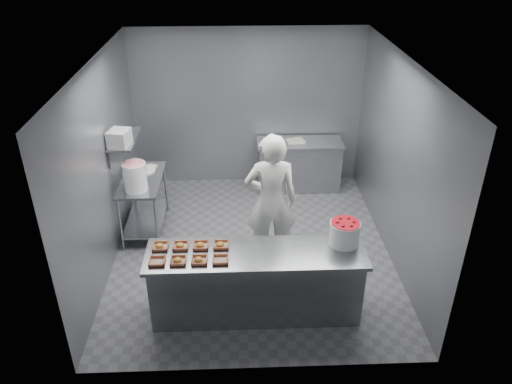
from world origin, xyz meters
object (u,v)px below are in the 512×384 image
tray_7 (221,245)px  tray_6 (201,245)px  tray_2 (199,260)px  strawberry_tub (345,232)px  appliance (119,138)px  prep_table (143,197)px  tray_1 (178,261)px  worker (271,201)px  glaze_bucket (135,176)px  tray_3 (221,260)px  service_counter (256,283)px  tray_4 (160,246)px  tray_0 (157,261)px  tray_5 (180,246)px  back_counter (299,165)px

tray_7 → tray_6: bearing=180.0°
tray_2 → tray_6: (0.00, 0.29, 0.00)m
strawberry_tub → appliance: 3.32m
prep_table → tray_1: 2.25m
worker → glaze_bucket: (-1.91, 0.55, 0.14)m
strawberry_tub → tray_2: bearing=-170.2°
tray_2 → tray_1: bearing=180.0°
prep_table → worker: worker is taller
prep_table → tray_2: tray_2 is taller
tray_2 → tray_3: 0.24m
glaze_bucket → appliance: size_ratio=1.69×
service_counter → tray_6: size_ratio=13.88×
worker → tray_1: bearing=45.6°
glaze_bucket → tray_6: bearing=-55.5°
tray_4 → service_counter: bearing=-7.3°
tray_7 → glaze_bucket: (-1.25, 1.47, 0.20)m
prep_table → tray_0: size_ratio=6.40×
tray_1 → strawberry_tub: size_ratio=0.52×
worker → strawberry_tub: size_ratio=5.42×
tray_3 → strawberry_tub: (1.47, 0.30, 0.14)m
strawberry_tub → tray_1: bearing=-171.4°
tray_6 → tray_3: bearing=-50.2°
prep_table → tray_5: 1.98m
tray_4 → tray_7: bearing=0.0°
back_counter → glaze_bucket: glaze_bucket is taller
tray_2 → tray_3: size_ratio=1.00×
worker → tray_5: bearing=37.7°
appliance → service_counter: bearing=-31.1°
service_counter → appliance: 2.76m
service_counter → tray_4: size_ratio=13.88×
tray_3 → glaze_bucket: glaze_bucket is taller
tray_6 → appliance: 2.07m
tray_1 → appliance: 2.18m
tray_0 → glaze_bucket: (-0.53, 1.76, 0.20)m
tray_1 → worker: size_ratio=0.10×
tray_5 → tray_7: (0.48, 0.00, 0.00)m
tray_2 → glaze_bucket: size_ratio=0.37×
tray_4 → glaze_bucket: size_ratio=0.37×
tray_5 → strawberry_tub: strawberry_tub is taller
tray_0 → strawberry_tub: (2.19, 0.30, 0.14)m
tray_6 → glaze_bucket: (-1.01, 1.47, 0.20)m
prep_table → tray_6: 2.09m
service_counter → worker: bearing=76.9°
prep_table → tray_4: (0.52, -1.80, 0.33)m
tray_1 → tray_2: 0.24m
back_counter → tray_6: bearing=-116.6°
tray_0 → tray_1: bearing=-0.0°
tray_7 → worker: size_ratio=0.10×
tray_7 → strawberry_tub: (1.48, 0.00, 0.14)m
tray_1 → tray_3: (0.48, 0.00, -0.00)m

